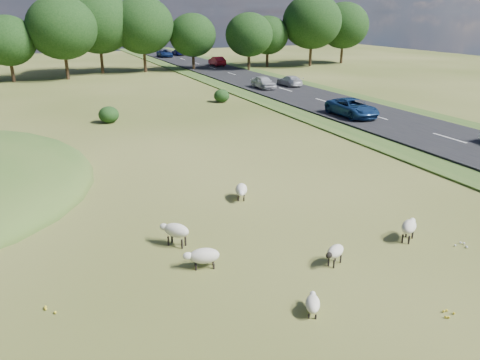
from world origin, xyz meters
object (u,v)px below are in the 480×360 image
car_0 (264,82)px  car_4 (179,52)px  sheep_4 (335,252)px  car_3 (290,81)px  car_5 (165,53)px  sheep_6 (409,226)px  car_1 (352,108)px  sheep_0 (203,256)px  sheep_2 (313,303)px  sheep_5 (176,230)px  sheep_3 (241,190)px  car_7 (217,61)px

car_0 → car_4: car_0 is taller
sheep_4 → car_3: car_3 is taller
car_0 → car_5: bearing=90.0°
sheep_6 → car_1: (11.68, 19.61, 0.38)m
sheep_0 → sheep_2: (2.14, -3.89, -0.12)m
sheep_0 → sheep_2: sheep_0 is taller
sheep_2 → car_4: (21.60, 86.16, 0.59)m
sheep_5 → car_0: car_0 is taller
sheep_4 → car_4: size_ratio=0.23×
sheep_6 → car_0: size_ratio=0.29×
sheep_2 → sheep_6: size_ratio=0.83×
sheep_3 → car_5: (16.04, 73.75, 0.47)m
sheep_6 → car_1: 22.82m
sheep_4 → sheep_5: 6.13m
car_3 → car_7: bearing=-90.0°
car_0 → car_1: bearing=-90.0°
sheep_3 → car_0: size_ratio=0.32×
car_0 → car_7: size_ratio=0.93×
sheep_2 → sheep_5: sheep_5 is taller
car_3 → car_7: (0.00, 24.43, 0.13)m
sheep_0 → car_0: 40.55m
car_1 → car_7: car_1 is taller
car_1 → car_4: 64.04m
sheep_3 → car_7: 58.34m
sheep_5 → car_5: bearing=-56.7°
car_0 → car_4: size_ratio=0.87×
sheep_2 → sheep_3: bearing=21.0°
car_1 → car_0: bearing=90.0°
car_1 → sheep_2: bearing=-128.7°
sheep_2 → car_5: car_5 is taller
sheep_2 → car_7: car_7 is taller
car_0 → sheep_4: bearing=-112.7°
car_4 → sheep_0: bearing=73.9°
sheep_5 → car_4: car_4 is taller
sheep_5 → sheep_6: size_ratio=1.01×
sheep_5 → car_3: car_3 is taller
sheep_5 → car_3: size_ratio=0.29×
sheep_5 → car_0: size_ratio=0.30×
sheep_0 → sheep_4: 4.75m
sheep_2 → sheep_4: 3.17m
car_3 → sheep_0: bearing=56.5°
sheep_3 → car_7: car_7 is taller
sheep_6 → car_3: (15.48, 37.17, 0.25)m
car_1 → sheep_0: bearing=-137.4°
sheep_3 → sheep_2: bearing=14.4°
sheep_0 → car_4: 85.62m
sheep_4 → car_3: bearing=-144.1°
sheep_5 → sheep_6: 9.29m
sheep_4 → car_7: (19.31, 62.04, 0.46)m
sheep_3 → car_3: bearing=172.0°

